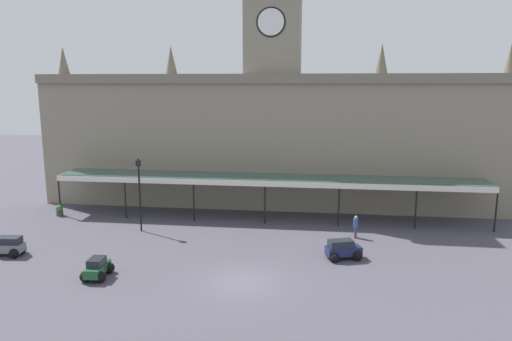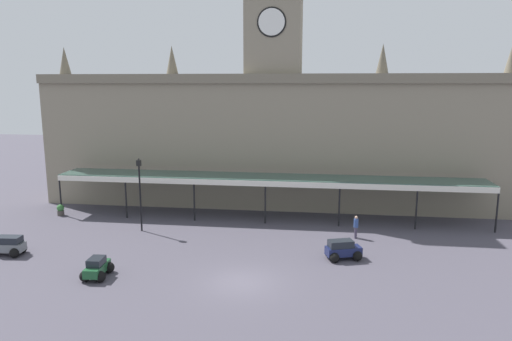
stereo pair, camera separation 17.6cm
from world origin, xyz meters
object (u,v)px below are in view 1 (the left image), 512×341
(pedestrian_crossing_forecourt, at_px, (356,226))
(victorian_lamppost, at_px, (139,187))
(car_navy_estate, at_px, (343,250))
(car_grey_estate, at_px, (7,247))
(planter_forecourt_centre, at_px, (60,210))
(car_green_sedan, at_px, (97,269))

(pedestrian_crossing_forecourt, distance_m, victorian_lamppost, 16.34)
(car_navy_estate, height_order, victorian_lamppost, victorian_lamppost)
(car_navy_estate, height_order, pedestrian_crossing_forecourt, pedestrian_crossing_forecourt)
(car_grey_estate, height_order, planter_forecourt_centre, car_grey_estate)
(car_green_sedan, height_order, car_navy_estate, car_navy_estate)
(pedestrian_crossing_forecourt, height_order, victorian_lamppost, victorian_lamppost)
(car_green_sedan, xyz_separation_m, planter_forecourt_centre, (-9.13, 11.80, -0.01))
(car_grey_estate, relative_size, pedestrian_crossing_forecourt, 1.39)
(victorian_lamppost, bearing_deg, car_green_sedan, -85.60)
(car_green_sedan, xyz_separation_m, car_grey_estate, (-7.52, 2.59, 0.06))
(pedestrian_crossing_forecourt, bearing_deg, car_green_sedan, -149.42)
(victorian_lamppost, bearing_deg, car_navy_estate, -14.46)
(car_green_sedan, bearing_deg, car_grey_estate, 161.03)
(car_grey_estate, distance_m, planter_forecourt_centre, 9.36)
(car_grey_estate, bearing_deg, car_navy_estate, 5.76)
(planter_forecourt_centre, bearing_deg, car_grey_estate, -80.11)
(car_grey_estate, bearing_deg, victorian_lamppost, 41.53)
(car_navy_estate, xyz_separation_m, pedestrian_crossing_forecourt, (1.13, 4.35, 0.34))
(car_navy_estate, distance_m, car_grey_estate, 21.97)
(pedestrian_crossing_forecourt, relative_size, planter_forecourt_centre, 1.74)
(car_green_sedan, bearing_deg, car_navy_estate, 18.47)
(car_green_sedan, distance_m, car_navy_estate, 15.12)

